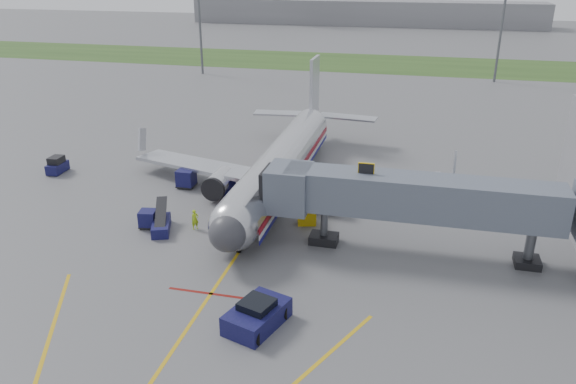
% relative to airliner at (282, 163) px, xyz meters
% --- Properties ---
extents(ground, '(400.00, 400.00, 0.00)m').
position_rel_airliner_xyz_m(ground, '(-0.00, -15.25, -2.65)').
color(ground, '#565659').
rests_on(ground, ground).
extents(grass_strip, '(300.00, 25.00, 0.01)m').
position_rel_airliner_xyz_m(grass_strip, '(-0.00, 74.75, -2.64)').
color(grass_strip, '#2D4C1E').
rests_on(grass_strip, ground).
extents(apron_markings, '(21.52, 50.00, 0.01)m').
position_rel_airliner_xyz_m(apron_markings, '(-0.00, -22.65, -2.64)').
color(apron_markings, gold).
rests_on(apron_markings, ground).
extents(airliner, '(32.10, 35.67, 10.25)m').
position_rel_airliner_xyz_m(airliner, '(0.00, 0.00, 0.00)').
color(airliner, silver).
rests_on(airliner, ground).
extents(jet_bridge, '(25.30, 4.00, 6.90)m').
position_rel_airliner_xyz_m(jet_bridge, '(12.86, -10.25, 1.82)').
color(jet_bridge, slate).
rests_on(jet_bridge, ground).
extents(light_mast_left, '(2.00, 0.44, 20.40)m').
position_rel_airliner_xyz_m(light_mast_left, '(-30.00, 54.75, 8.13)').
color(light_mast_left, '#595B60').
rests_on(light_mast_left, ground).
extents(light_mast_right, '(2.00, 0.44, 20.40)m').
position_rel_airliner_xyz_m(light_mast_right, '(25.00, 59.75, 8.13)').
color(light_mast_right, '#595B60').
rests_on(light_mast_right, ground).
extents(distant_terminal, '(120.00, 14.00, 8.00)m').
position_rel_airliner_xyz_m(distant_terminal, '(-10.00, 154.75, 1.35)').
color(distant_terminal, slate).
rests_on(distant_terminal, ground).
extents(pushback_tug, '(3.68, 4.70, 1.72)m').
position_rel_airliner_xyz_m(pushback_tug, '(4.00, -21.85, -1.93)').
color(pushback_tug, '#0D0F3A').
rests_on(pushback_tug, ground).
extents(baggage_tug, '(1.40, 2.55, 1.74)m').
position_rel_airliner_xyz_m(baggage_tug, '(-23.91, -1.22, -1.87)').
color(baggage_tug, '#0D0F3A').
rests_on(baggage_tug, ground).
extents(baggage_cart_a, '(1.94, 1.94, 1.59)m').
position_rel_airliner_xyz_m(baggage_cart_a, '(-4.73, -3.01, -1.83)').
color(baggage_cart_a, '#0D0F3A').
rests_on(baggage_cart_a, ground).
extents(baggage_cart_b, '(1.66, 1.66, 1.79)m').
position_rel_airliner_xyz_m(baggage_cart_b, '(-9.17, -1.84, -1.73)').
color(baggage_cart_b, '#0D0F3A').
rests_on(baggage_cart_b, ground).
extents(baggage_cart_c, '(1.58, 1.58, 1.47)m').
position_rel_airliner_xyz_m(baggage_cart_c, '(-8.69, -10.91, -1.90)').
color(baggage_cart_c, '#0D0F3A').
rests_on(baggage_cart_c, ground).
extents(belt_loader, '(2.53, 4.29, 2.03)m').
position_rel_airliner_xyz_m(belt_loader, '(-7.38, -11.21, -2.14)').
color(belt_loader, '#0D0F3A').
rests_on(belt_loader, ground).
extents(ground_power_cart, '(1.74, 1.38, 1.22)m').
position_rel_airliner_xyz_m(ground_power_cart, '(4.00, -7.25, -2.04)').
color(ground_power_cart, '#E4B60D').
rests_on(ground_power_cart, ground).
extents(ramp_worker, '(0.74, 0.73, 1.71)m').
position_rel_airliner_xyz_m(ramp_worker, '(-4.74, -10.35, -1.79)').
color(ramp_worker, '#9BCA17').
rests_on(ramp_worker, ground).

